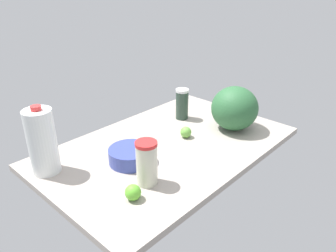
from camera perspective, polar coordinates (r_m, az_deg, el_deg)
countertop at (r=158.06cm, az=0.00°, el=-3.76°), size 120.00×76.00×3.00cm
shaker_bottle at (r=182.22cm, az=2.46°, el=3.86°), size 7.21×7.21×17.19cm
milk_jug at (r=140.30cm, az=-21.08°, el=-2.55°), size 11.46×11.46×29.24cm
watermelon at (r=172.27cm, az=11.51°, el=3.03°), size 24.09×24.09×22.80cm
mixing_bowl at (r=143.18cm, az=-6.60°, el=-5.11°), size 18.68×18.68×6.57cm
tumbler_cup at (r=126.23cm, az=-3.73°, el=-6.43°), size 8.55×8.55×18.21cm
lime_near_front at (r=121.66cm, az=-6.12°, el=-11.42°), size 6.00×6.00×6.00cm
lime_loose at (r=163.29cm, az=3.13°, el=-1.08°), size 5.59×5.59×5.59cm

